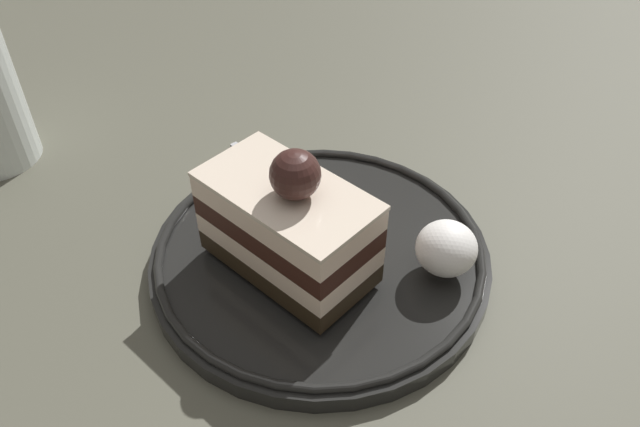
{
  "coord_description": "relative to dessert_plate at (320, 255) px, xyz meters",
  "views": [
    {
      "loc": [
        -0.08,
        -0.28,
        0.33
      ],
      "look_at": [
        -0.02,
        0.03,
        0.05
      ],
      "focal_mm": 35.94,
      "sensor_mm": 36.0,
      "label": 1
    }
  ],
  "objects": [
    {
      "name": "fork",
      "position": [
        -0.02,
        0.07,
        0.01
      ],
      "size": [
        0.06,
        0.1,
        0.0
      ],
      "color": "silver",
      "rests_on": "dessert_plate"
    },
    {
      "name": "ground_plane",
      "position": [
        0.02,
        -0.03,
        -0.01
      ],
      "size": [
        2.4,
        2.4,
        0.0
      ],
      "primitive_type": "plane",
      "color": "#575648"
    },
    {
      "name": "dessert_plate",
      "position": [
        0.0,
        0.0,
        0.0
      ],
      "size": [
        0.23,
        0.23,
        0.02
      ],
      "color": "black",
      "rests_on": "ground_plane"
    },
    {
      "name": "whipped_cream_dollop",
      "position": [
        0.08,
        -0.03,
        0.03
      ],
      "size": [
        0.04,
        0.04,
        0.04
      ],
      "primitive_type": "ellipsoid",
      "color": "white",
      "rests_on": "dessert_plate"
    },
    {
      "name": "cake_slice",
      "position": [
        -0.02,
        -0.01,
        0.04
      ],
      "size": [
        0.12,
        0.12,
        0.09
      ],
      "color": "black",
      "rests_on": "dessert_plate"
    }
  ]
}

